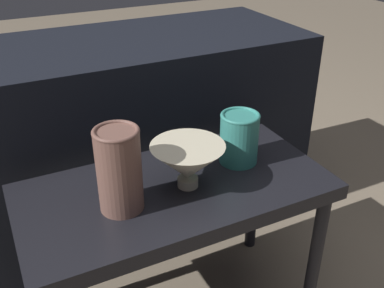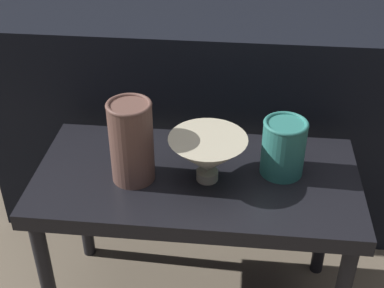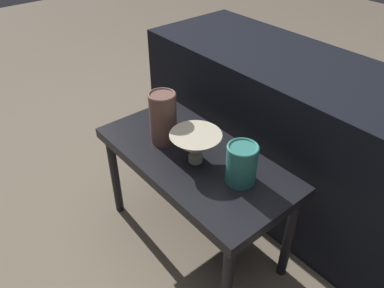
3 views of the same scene
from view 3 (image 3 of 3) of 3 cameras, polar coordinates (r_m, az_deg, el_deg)
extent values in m
plane|color=#7F705B|center=(1.66, 0.27, -14.06)|extent=(8.00, 8.00, 0.00)
cube|color=black|center=(1.36, 0.32, -2.42)|extent=(0.77, 0.38, 0.04)
cylinder|color=black|center=(1.66, -11.65, -4.77)|extent=(0.04, 0.04, 0.41)
cylinder|color=black|center=(1.28, 5.32, -20.82)|extent=(0.04, 0.04, 0.41)
cylinder|color=black|center=(1.79, -3.08, -0.69)|extent=(0.04, 0.04, 0.41)
cylinder|color=black|center=(1.44, 14.52, -13.60)|extent=(0.04, 0.04, 0.41)
cube|color=black|center=(1.72, 13.42, 2.05)|extent=(1.31, 0.50, 0.68)
cylinder|color=beige|center=(1.31, 0.54, -2.16)|extent=(0.05, 0.05, 0.02)
cone|color=beige|center=(1.28, 0.56, -0.17)|extent=(0.18, 0.18, 0.09)
cylinder|color=brown|center=(1.37, -4.43, 3.91)|extent=(0.10, 0.10, 0.19)
torus|color=brown|center=(1.32, -4.62, 7.48)|extent=(0.10, 0.10, 0.01)
cylinder|color=teal|center=(1.21, 7.54, -3.09)|extent=(0.10, 0.10, 0.13)
torus|color=teal|center=(1.17, 7.80, -0.55)|extent=(0.10, 0.10, 0.01)
camera|label=1|loc=(1.21, -48.54, 15.04)|focal=42.00mm
camera|label=2|loc=(0.79, -65.93, 11.15)|focal=50.00mm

